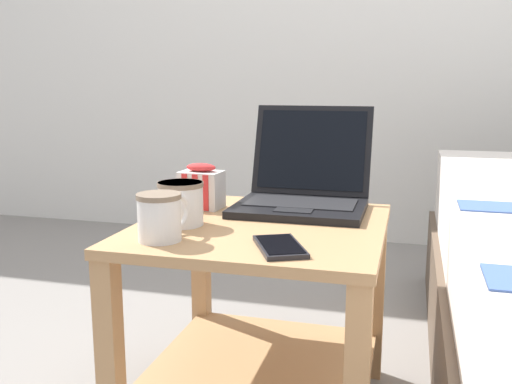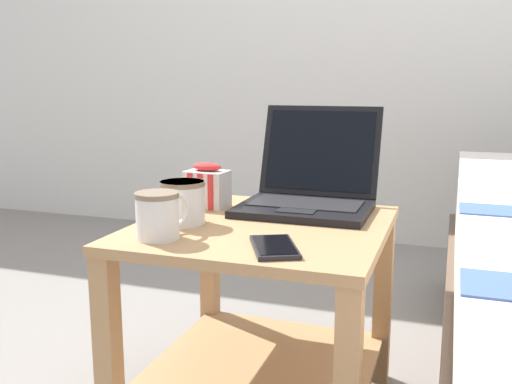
{
  "view_description": "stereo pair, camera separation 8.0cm",
  "coord_description": "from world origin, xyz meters",
  "px_view_note": "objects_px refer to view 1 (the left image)",
  "views": [
    {
      "loc": [
        0.32,
        -1.2,
        0.78
      ],
      "look_at": [
        0.0,
        -0.04,
        0.55
      ],
      "focal_mm": 40.0,
      "sensor_mm": 36.0,
      "label": 1
    },
    {
      "loc": [
        0.39,
        -1.17,
        0.78
      ],
      "look_at": [
        0.0,
        -0.04,
        0.55
      ],
      "focal_mm": 40.0,
      "sensor_mm": 36.0,
      "label": 2
    }
  ],
  "objects_px": {
    "mug_front_right": "(160,214)",
    "cell_phone": "(280,246)",
    "mug_front_left": "(180,201)",
    "laptop": "(304,188)",
    "snack_bag": "(201,188)"
  },
  "relations": [
    {
      "from": "mug_front_right",
      "to": "snack_bag",
      "type": "height_order",
      "value": "snack_bag"
    },
    {
      "from": "mug_front_right",
      "to": "cell_phone",
      "type": "distance_m",
      "value": 0.25
    },
    {
      "from": "mug_front_left",
      "to": "laptop",
      "type": "bearing_deg",
      "value": 47.06
    },
    {
      "from": "laptop",
      "to": "mug_front_right",
      "type": "height_order",
      "value": "laptop"
    },
    {
      "from": "snack_bag",
      "to": "cell_phone",
      "type": "height_order",
      "value": "snack_bag"
    },
    {
      "from": "mug_front_left",
      "to": "mug_front_right",
      "type": "relative_size",
      "value": 0.97
    },
    {
      "from": "mug_front_right",
      "to": "cell_phone",
      "type": "bearing_deg",
      "value": 0.54
    },
    {
      "from": "mug_front_left",
      "to": "cell_phone",
      "type": "height_order",
      "value": "mug_front_left"
    },
    {
      "from": "laptop",
      "to": "cell_phone",
      "type": "xyz_separation_m",
      "value": [
        0.02,
        -0.37,
        -0.05
      ]
    },
    {
      "from": "mug_front_right",
      "to": "cell_phone",
      "type": "xyz_separation_m",
      "value": [
        0.24,
        0.0,
        -0.05
      ]
    },
    {
      "from": "mug_front_right",
      "to": "snack_bag",
      "type": "bearing_deg",
      "value": 95.26
    },
    {
      "from": "laptop",
      "to": "snack_bag",
      "type": "relative_size",
      "value": 2.92
    },
    {
      "from": "mug_front_left",
      "to": "snack_bag",
      "type": "bearing_deg",
      "value": 95.16
    },
    {
      "from": "snack_bag",
      "to": "cell_phone",
      "type": "xyz_separation_m",
      "value": [
        0.27,
        -0.3,
        -0.05
      ]
    },
    {
      "from": "laptop",
      "to": "cell_phone",
      "type": "bearing_deg",
      "value": -86.21
    }
  ]
}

